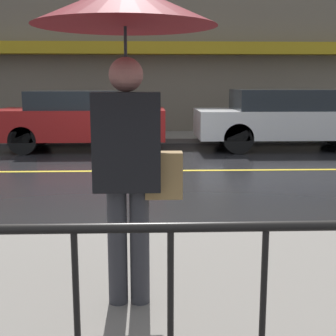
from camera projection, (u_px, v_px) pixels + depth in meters
ground_plane at (127, 171)px, 8.55m from camera, size 80.00×80.00×0.00m
sidewalk_near at (87, 315)px, 3.11m from camera, size 28.00×3.20×0.13m
sidewalk_far at (135, 137)px, 13.43m from camera, size 28.00×2.08×0.13m
lane_marking at (127, 171)px, 8.55m from camera, size 25.20×0.12×0.01m
building_storefront at (136, 51)px, 14.12m from camera, size 28.00×0.85×5.11m
railing_foreground at (30, 324)px, 1.66m from camera, size 12.00×0.04×0.98m
pedestrian at (126, 47)px, 2.86m from camera, size 1.13×1.13×2.05m
car_red at (81, 119)px, 11.21m from camera, size 3.95×1.76×1.41m
car_white at (288, 118)px, 11.39m from camera, size 4.57×1.84×1.43m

